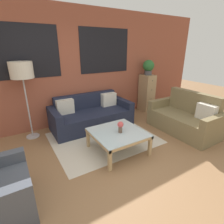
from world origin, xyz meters
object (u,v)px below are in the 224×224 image
Objects in this scene: couch_dark at (91,115)px; potted_plant at (148,67)px; coffee_table at (118,134)px; floor_lamp at (22,72)px; settee_vintage at (185,119)px; flower_vase at (120,126)px; drawer_cabinet at (147,93)px.

couch_dark is 2.27m from potted_plant.
floor_lamp is (-1.33, 1.46, 1.08)m from coffee_table.
settee_vintage is 1.80m from flower_vase.
coffee_table is 2.14× the size of potted_plant.
potted_plant is at bearing 36.41° from coffee_table.
floor_lamp is 3.75× the size of potted_plant.
coffee_table is (-1.81, 0.11, 0.04)m from settee_vintage.
drawer_cabinet is (3.37, 0.05, -0.87)m from floor_lamp.
coffee_table is 0.57× the size of floor_lamp.
potted_plant reaches higher than couch_dark.
drawer_cabinet is at bearing 81.72° from settee_vintage.
couch_dark is at bearing -174.25° from drawer_cabinet.
potted_plant is at bearing 5.76° from couch_dark.
couch_dark is at bearing 88.77° from flower_vase.
potted_plant is (0.00, 0.00, 0.80)m from drawer_cabinet.
coffee_table is at bearing -47.79° from floor_lamp.
coffee_table is at bearing 176.61° from settee_vintage.
potted_plant is 2.68m from flower_vase.
floor_lamp reaches higher than coffee_table.
floor_lamp is 1.47× the size of drawer_cabinet.
settee_vintage reaches higher than flower_vase.
settee_vintage is 1.68× the size of coffee_table.
settee_vintage is 1.81m from coffee_table.
couch_dark is 1.38m from flower_vase.
flower_vase is (1.35, -1.51, -0.89)m from floor_lamp.
couch_dark is 1.77× the size of drawer_cabinet.
floor_lamp is 3.48m from drawer_cabinet.
settee_vintage is 3.68m from floor_lamp.
flower_vase is (-0.03, -1.35, 0.25)m from couch_dark.
drawer_cabinet is at bearing 5.75° from couch_dark.
potted_plant is at bearing 90.00° from drawer_cabinet.
drawer_cabinet is 0.80m from potted_plant.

